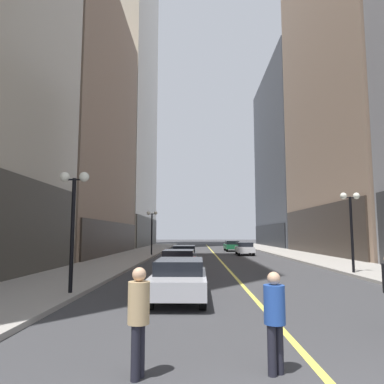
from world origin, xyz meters
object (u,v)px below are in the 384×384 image
Objects in this scene: car_red at (178,261)px; car_grey at (184,254)px; car_silver at (180,277)px; car_green at (232,245)px; street_lamp_left_far at (152,223)px; car_white at (245,248)px; pedestrian_in_blue_hoodie at (275,314)px; pedestrian_in_tan_trench at (139,313)px; street_lamp_left_near at (73,204)px; street_lamp_right_mid at (351,214)px.

car_grey is at bearing 89.63° from car_red.
car_silver and car_green have the same top height.
car_silver is 23.82m from street_lamp_left_far.
car_white is at bearing -86.75° from car_green.
pedestrian_in_blue_hoodie is at bearing -84.17° from car_grey.
car_green is 41.12m from pedestrian_in_tan_trench.
street_lamp_left_near reaches higher than car_green.
car_silver and car_white have the same top height.
pedestrian_in_blue_hoodie reaches higher than car_white.
car_red and car_white have the same top height.
pedestrian_in_blue_hoodie is at bearing -79.28° from street_lamp_left_far.
car_grey is 2.89× the size of pedestrian_in_blue_hoodie.
car_red is 19.10m from car_white.
car_green is 34.89m from street_lamp_left_near.
pedestrian_in_blue_hoodie is 15.67m from street_lamp_right_mid.
street_lamp_left_near is (-3.50, -14.35, 2.54)m from car_grey.
pedestrian_in_tan_trench is at bearing -89.93° from car_grey.
car_red is at bearing 179.31° from street_lamp_right_mid.
car_white is 32.74m from pedestrian_in_tan_trench.
street_lamp_left_far reaches higher than car_green.
pedestrian_in_blue_hoodie is at bearing -80.90° from car_red.
pedestrian_in_blue_hoodie reaches higher than car_red.
street_lamp_right_mid is at bearing 62.60° from pedestrian_in_blue_hoodie.
pedestrian_in_blue_hoodie is (2.15, 0.19, -0.06)m from pedestrian_in_tan_trench.
car_green is (-0.49, 8.56, 0.00)m from car_white.
car_grey is 1.03× the size of street_lamp_left_near.
car_green is (5.49, 26.70, 0.00)m from car_red.
street_lamp_left_far is at bearing 111.98° from car_grey.
street_lamp_left_near is 1.00× the size of street_lamp_left_far.
pedestrian_in_tan_trench is (-0.32, -6.77, 0.25)m from car_silver.
street_lamp_left_near is 23.01m from street_lamp_left_far.
car_green is at bearing 98.21° from street_lamp_right_mid.
street_lamp_left_far is (0.00, 23.01, 0.00)m from street_lamp_left_near.
street_lamp_left_near is at bearing 174.58° from car_silver.
car_white is 32.24m from pedestrian_in_blue_hoodie.
car_white is 18.74m from street_lamp_right_mid.
pedestrian_in_tan_trench is at bearing -89.69° from car_red.
car_grey is 21.48m from pedestrian_in_tan_trench.
street_lamp_right_mid reaches higher than pedestrian_in_tan_trench.
car_grey is 1.03× the size of street_lamp_left_far.
car_red is 0.90× the size of car_grey.
car_grey is 9.68m from street_lamp_left_far.
car_silver is 11.75m from street_lamp_right_mid.
car_white is (5.97, 18.15, -0.00)m from car_red.
car_silver is 1.14× the size of car_white.
car_red is at bearing -108.21° from car_white.
street_lamp_left_far is 1.00× the size of street_lamp_right_mid.
street_lamp_left_near is (-5.67, 6.95, 2.34)m from pedestrian_in_blue_hoodie.
car_red and car_green have the same top height.
street_lamp_left_near is 14.50m from street_lamp_right_mid.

